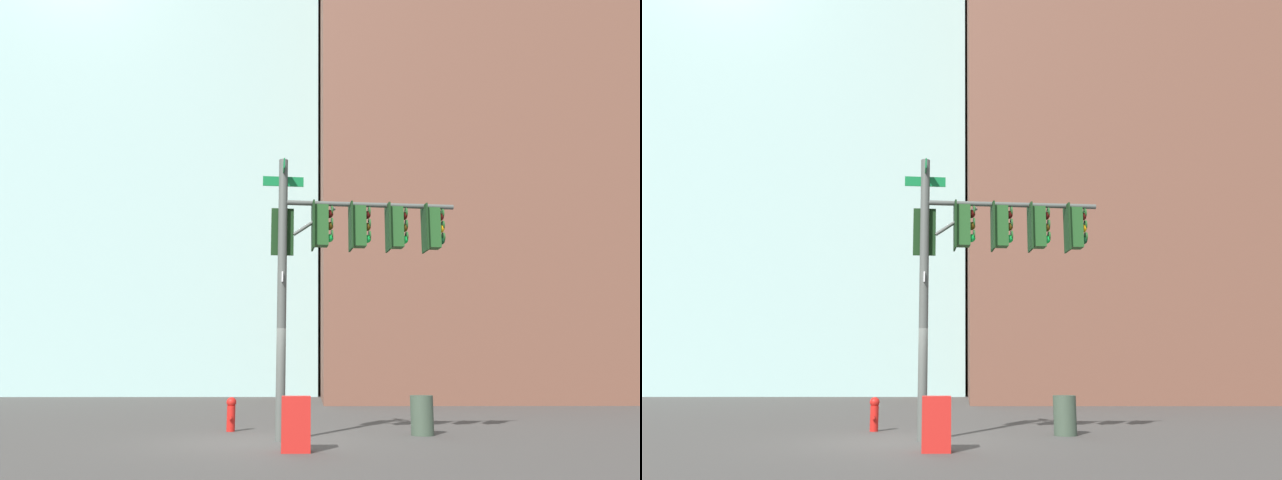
% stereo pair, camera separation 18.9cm
% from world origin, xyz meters
% --- Properties ---
extents(ground_plane, '(200.00, 200.00, 0.00)m').
position_xyz_m(ground_plane, '(0.00, 0.00, 0.00)').
color(ground_plane, '#423F3D').
extents(signal_pole_assembly, '(1.13, 4.71, 6.60)m').
position_xyz_m(signal_pole_assembly, '(-0.31, 1.80, 4.57)').
color(signal_pole_assembly, '#4C514C').
rests_on(signal_pole_assembly, ground_plane).
extents(fire_hydrant, '(0.34, 0.26, 0.87)m').
position_xyz_m(fire_hydrant, '(-2.51, -0.96, 0.47)').
color(fire_hydrant, red).
rests_on(fire_hydrant, ground_plane).
extents(litter_bin, '(0.56, 0.56, 0.95)m').
position_xyz_m(litter_bin, '(-1.42, 3.86, 0.47)').
color(litter_bin, '#384738').
rests_on(litter_bin, ground_plane).
extents(newspaper_box, '(0.46, 0.58, 1.05)m').
position_xyz_m(newspaper_box, '(1.77, 0.85, 0.53)').
color(newspaper_box, red).
rests_on(newspaper_box, ground_plane).
extents(building_brick_nearside, '(20.05, 19.21, 50.80)m').
position_xyz_m(building_brick_nearside, '(-25.02, 11.28, 25.40)').
color(building_brick_nearside, brown).
rests_on(building_brick_nearside, ground_plane).
extents(building_brick_midblock, '(19.12, 17.43, 35.08)m').
position_xyz_m(building_brick_midblock, '(-38.03, 3.57, 17.54)').
color(building_brick_midblock, brown).
rests_on(building_brick_midblock, ground_plane).
extents(building_glass_tower, '(33.03, 33.42, 56.54)m').
position_xyz_m(building_glass_tower, '(-42.68, -15.20, 28.27)').
color(building_glass_tower, '#9EC6C1').
rests_on(building_glass_tower, ground_plane).
extents(building_brick_farside, '(20.93, 15.99, 34.48)m').
position_xyz_m(building_brick_farside, '(-44.45, -25.60, 17.24)').
color(building_brick_farside, brown).
rests_on(building_brick_farside, ground_plane).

